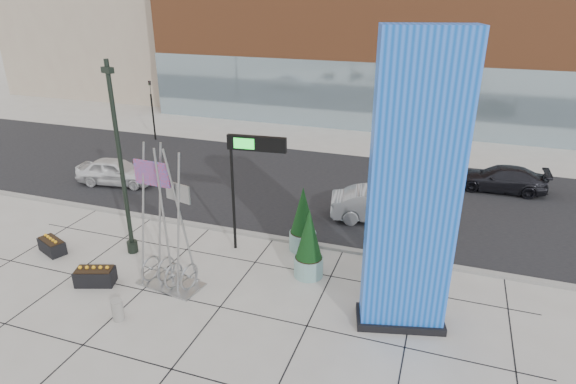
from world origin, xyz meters
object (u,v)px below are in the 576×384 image
(lamp_post, at_px, (123,180))
(overhead_street_sign, at_px, (251,154))
(blue_pylon, at_px, (413,197))
(car_white_west, at_px, (116,172))
(public_art_sculpture, at_px, (168,251))
(car_silver_mid, at_px, (382,205))
(concrete_bollard, at_px, (118,310))

(lamp_post, height_order, overhead_street_sign, lamp_post)
(blue_pylon, bearing_deg, car_white_west, 142.41)
(public_art_sculpture, xyz_separation_m, overhead_street_sign, (1.84, 3.17, 2.73))
(blue_pylon, xyz_separation_m, public_art_sculpture, (-7.93, -0.51, -2.94))
(public_art_sculpture, distance_m, car_silver_mid, 9.85)
(blue_pylon, relative_size, public_art_sculpture, 1.71)
(concrete_bollard, height_order, car_white_west, car_white_west)
(blue_pylon, distance_m, car_white_west, 17.71)
(public_art_sculpture, xyz_separation_m, car_silver_mid, (6.21, 7.63, -0.62))
(lamp_post, xyz_separation_m, overhead_street_sign, (4.55, 1.64, 1.02))
(blue_pylon, bearing_deg, concrete_bollard, -175.72)
(overhead_street_sign, bearing_deg, public_art_sculpture, -125.69)
(lamp_post, relative_size, car_silver_mid, 1.66)
(overhead_street_sign, xyz_separation_m, car_silver_mid, (4.36, 4.45, -3.35))
(lamp_post, bearing_deg, blue_pylon, -5.51)
(overhead_street_sign, bearing_deg, lamp_post, -165.75)
(blue_pylon, height_order, car_silver_mid, blue_pylon)
(blue_pylon, xyz_separation_m, overhead_street_sign, (-6.08, 2.66, -0.21))
(concrete_bollard, bearing_deg, lamp_post, 120.01)
(blue_pylon, height_order, overhead_street_sign, blue_pylon)
(concrete_bollard, bearing_deg, car_silver_mid, 55.77)
(blue_pylon, height_order, lamp_post, blue_pylon)
(car_silver_mid, bearing_deg, blue_pylon, -178.68)
(blue_pylon, distance_m, public_art_sculpture, 8.47)
(blue_pylon, relative_size, overhead_street_sign, 1.87)
(concrete_bollard, xyz_separation_m, car_white_west, (-7.44, 9.74, 0.36))
(overhead_street_sign, distance_m, car_white_west, 11.23)
(concrete_bollard, bearing_deg, car_white_west, 127.36)
(public_art_sculpture, height_order, overhead_street_sign, public_art_sculpture)
(blue_pylon, relative_size, car_white_west, 2.15)
(lamp_post, distance_m, public_art_sculpture, 3.55)
(public_art_sculpture, distance_m, car_white_west, 10.94)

